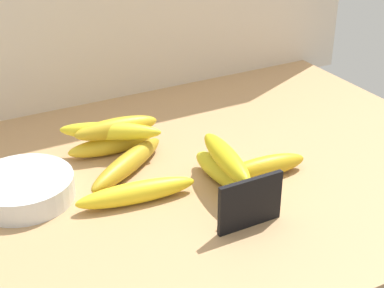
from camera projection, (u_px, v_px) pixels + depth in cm
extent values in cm
cube|color=tan|center=(188.00, 181.00, 105.67)|extent=(110.00, 76.00, 3.00)
cube|color=black|center=(250.00, 203.00, 89.26)|extent=(11.00, 0.80, 8.40)
cube|color=#866245|center=(246.00, 221.00, 91.71)|extent=(9.90, 1.20, 0.60)
cylinder|color=silver|center=(23.00, 188.00, 97.11)|extent=(16.77, 16.77, 3.94)
ellipsoid|color=gold|center=(110.00, 145.00, 110.90)|extent=(16.24, 4.65, 3.47)
ellipsoid|color=#B08F20|center=(127.00, 164.00, 104.56)|extent=(19.43, 14.61, 3.71)
ellipsoid|color=gold|center=(226.00, 173.00, 101.07)|extent=(6.31, 16.69, 4.30)
ellipsoid|color=yellow|center=(136.00, 193.00, 96.23)|extent=(20.50, 6.10, 3.65)
ellipsoid|color=gold|center=(265.00, 167.00, 103.51)|extent=(16.16, 5.00, 3.77)
ellipsoid|color=gold|center=(226.00, 158.00, 97.66)|extent=(6.05, 17.79, 3.68)
ellipsoid|color=gold|center=(116.00, 128.00, 109.31)|extent=(16.15, 4.68, 3.76)
ellipsoid|color=yellow|center=(110.00, 131.00, 108.57)|extent=(17.83, 12.75, 3.35)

